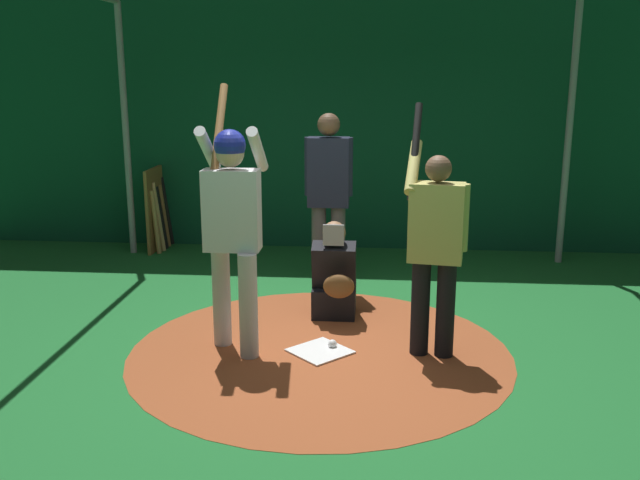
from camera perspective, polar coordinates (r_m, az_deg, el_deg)
ground_plane at (r=5.77m, az=0.00°, el=-9.20°), size 26.02×26.02×0.00m
dirt_circle at (r=5.77m, az=0.00°, el=-9.17°), size 3.12×3.12×0.01m
home_plate at (r=5.76m, az=0.00°, el=-9.09°), size 0.59×0.59×0.01m
batter at (r=5.54m, az=-7.23°, el=1.74°), size 0.68×0.49×2.15m
catcher at (r=6.46m, az=1.20°, el=-3.30°), size 0.58×0.40×0.92m
umpire at (r=7.12m, az=0.70°, el=3.98°), size 0.23×0.49×1.83m
visitor at (r=5.51m, az=9.40°, el=-0.17°), size 0.58×0.51×2.00m
back_wall at (r=8.88m, az=1.99°, el=11.14°), size 0.23×10.02×3.66m
cage_frame at (r=5.31m, az=0.00°, el=12.85°), size 6.06×5.33×3.06m
bat_rack at (r=9.23m, az=-12.94°, el=2.43°), size 0.94×0.20×1.05m
baseball_0 at (r=5.82m, az=1.02°, el=-8.51°), size 0.07×0.07×0.07m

